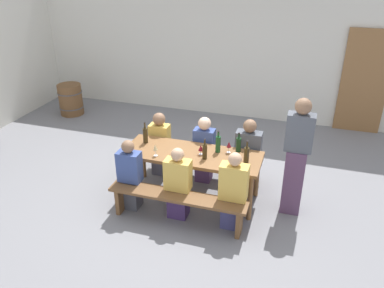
{
  "coord_description": "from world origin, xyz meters",
  "views": [
    {
      "loc": [
        1.5,
        -4.79,
        3.42
      ],
      "look_at": [
        0.0,
        0.0,
        0.9
      ],
      "focal_mm": 36.26,
      "sensor_mm": 36.0,
      "label": 1
    }
  ],
  "objects": [
    {
      "name": "bench_far",
      "position": [
        0.0,
        0.67,
        0.35
      ],
      "size": [
        1.94,
        0.3,
        0.45
      ],
      "color": "brown",
      "rests_on": "ground"
    },
    {
      "name": "wooden_door",
      "position": [
        2.55,
        3.37,
        1.05
      ],
      "size": [
        0.9,
        0.06,
        2.1
      ],
      "primitive_type": "cube",
      "color": "olive",
      "rests_on": "ground"
    },
    {
      "name": "wine_glass_1",
      "position": [
        0.51,
        0.18,
        0.88
      ],
      "size": [
        0.07,
        0.07,
        0.18
      ],
      "color": "silver",
      "rests_on": "tasting_table"
    },
    {
      "name": "tasting_table",
      "position": [
        0.0,
        0.0,
        0.67
      ],
      "size": [
        2.04,
        0.74,
        0.75
      ],
      "color": "brown",
      "rests_on": "ground"
    },
    {
      "name": "ground_plane",
      "position": [
        0.0,
        0.0,
        0.0
      ],
      "size": [
        24.0,
        24.0,
        0.0
      ],
      "primitive_type": "plane",
      "color": "slate"
    },
    {
      "name": "wine_glass_2",
      "position": [
        0.13,
        0.0,
        0.85
      ],
      "size": [
        0.07,
        0.07,
        0.15
      ],
      "color": "silver",
      "rests_on": "tasting_table"
    },
    {
      "name": "wine_bottle_1",
      "position": [
        0.63,
        0.26,
        0.86
      ],
      "size": [
        0.08,
        0.08,
        0.3
      ],
      "color": "#143319",
      "rests_on": "tasting_table"
    },
    {
      "name": "wine_barrel",
      "position": [
        -3.67,
        2.38,
        0.35
      ],
      "size": [
        0.56,
        0.56,
        0.7
      ],
      "color": "brown",
      "rests_on": "ground"
    },
    {
      "name": "seated_guest_far_0",
      "position": [
        -0.72,
        0.52,
        0.53
      ],
      "size": [
        0.33,
        0.24,
        1.09
      ],
      "rotation": [
        0.0,
        0.0,
        -1.57
      ],
      "color": "#515060",
      "rests_on": "ground"
    },
    {
      "name": "bench_near",
      "position": [
        0.0,
        -0.67,
        0.35
      ],
      "size": [
        1.94,
        0.3,
        0.45
      ],
      "color": "brown",
      "rests_on": "ground"
    },
    {
      "name": "wine_glass_0",
      "position": [
        -0.48,
        -0.23,
        0.88
      ],
      "size": [
        0.06,
        0.06,
        0.18
      ],
      "color": "silver",
      "rests_on": "tasting_table"
    },
    {
      "name": "seated_guest_near_0",
      "position": [
        -0.76,
        -0.52,
        0.51
      ],
      "size": [
        0.33,
        0.24,
        1.09
      ],
      "rotation": [
        0.0,
        0.0,
        1.57
      ],
      "color": "#43444C",
      "rests_on": "ground"
    },
    {
      "name": "wine_bottle_4",
      "position": [
        0.35,
        0.16,
        0.88
      ],
      "size": [
        0.08,
        0.08,
        0.33
      ],
      "color": "#194723",
      "rests_on": "tasting_table"
    },
    {
      "name": "wine_bottle_2",
      "position": [
        0.22,
        -0.1,
        0.87
      ],
      "size": [
        0.07,
        0.07,
        0.31
      ],
      "color": "#332814",
      "rests_on": "tasting_table"
    },
    {
      "name": "seated_guest_far_1",
      "position": [
        0.04,
        0.52,
        0.54
      ],
      "size": [
        0.33,
        0.24,
        1.11
      ],
      "rotation": [
        0.0,
        0.0,
        -1.57
      ],
      "color": "#573766",
      "rests_on": "ground"
    },
    {
      "name": "seated_guest_near_1",
      "position": [
        -0.04,
        -0.52,
        0.51
      ],
      "size": [
        0.36,
        0.24,
        1.08
      ],
      "rotation": [
        0.0,
        0.0,
        1.57
      ],
      "color": "#3E2959",
      "rests_on": "ground"
    },
    {
      "name": "back_wall",
      "position": [
        0.0,
        3.51,
        1.6
      ],
      "size": [
        14.0,
        0.2,
        3.2
      ],
      "primitive_type": "cube",
      "color": "silver",
      "rests_on": "ground"
    },
    {
      "name": "seated_guest_far_2",
      "position": [
        0.74,
        0.52,
        0.55
      ],
      "size": [
        0.39,
        0.24,
        1.17
      ],
      "rotation": [
        0.0,
        0.0,
        -1.57
      ],
      "color": "#4C2A68",
      "rests_on": "ground"
    },
    {
      "name": "wine_bottle_0",
      "position": [
        0.81,
        -0.08,
        0.88
      ],
      "size": [
        0.07,
        0.07,
        0.36
      ],
      "color": "#332814",
      "rests_on": "tasting_table"
    },
    {
      "name": "wine_bottle_3",
      "position": [
        -0.79,
        0.12,
        0.88
      ],
      "size": [
        0.07,
        0.07,
        0.34
      ],
      "color": "#332814",
      "rests_on": "tasting_table"
    },
    {
      "name": "seated_guest_near_2",
      "position": [
        0.74,
        -0.52,
        0.53
      ],
      "size": [
        0.37,
        0.24,
        1.13
      ],
      "rotation": [
        0.0,
        0.0,
        1.57
      ],
      "color": "#3E3E71",
      "rests_on": "ground"
    },
    {
      "name": "standing_host",
      "position": [
        1.47,
        0.08,
        0.85
      ],
      "size": [
        0.36,
        0.24,
        1.73
      ],
      "rotation": [
        0.0,
        0.0,
        3.14
      ],
      "color": "#563A57",
      "rests_on": "ground"
    }
  ]
}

